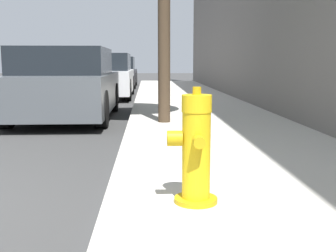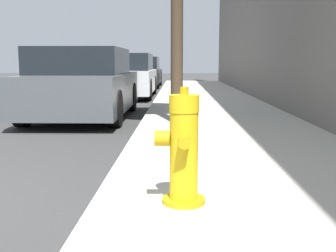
% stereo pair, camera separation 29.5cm
% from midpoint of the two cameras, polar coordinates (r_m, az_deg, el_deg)
% --- Properties ---
extents(sidewalk_slab, '(2.78, 40.00, 0.12)m').
position_cam_midpoint_polar(sidewalk_slab, '(2.92, 16.08, -12.66)').
color(sidewalk_slab, beige).
rests_on(sidewalk_slab, ground_plane).
extents(fire_hydrant, '(0.36, 0.37, 0.82)m').
position_cam_midpoint_polar(fire_hydrant, '(2.93, 0.88, -3.37)').
color(fire_hydrant, '#C39C11').
rests_on(fire_hydrant, sidewalk_slab).
extents(parked_car_near, '(1.80, 3.92, 1.37)m').
position_cam_midpoint_polar(parked_car_near, '(8.46, -14.60, 5.41)').
color(parked_car_near, '#4C5156').
rests_on(parked_car_near, ground_plane).
extents(parked_car_mid, '(1.78, 4.09, 1.36)m').
position_cam_midpoint_polar(parked_car_mid, '(13.40, -9.30, 6.65)').
color(parked_car_mid, silver).
rests_on(parked_car_mid, ground_plane).
extents(parked_car_far, '(1.88, 4.24, 1.33)m').
position_cam_midpoint_polar(parked_car_far, '(18.85, -7.65, 7.20)').
color(parked_car_far, black).
rests_on(parked_car_far, ground_plane).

